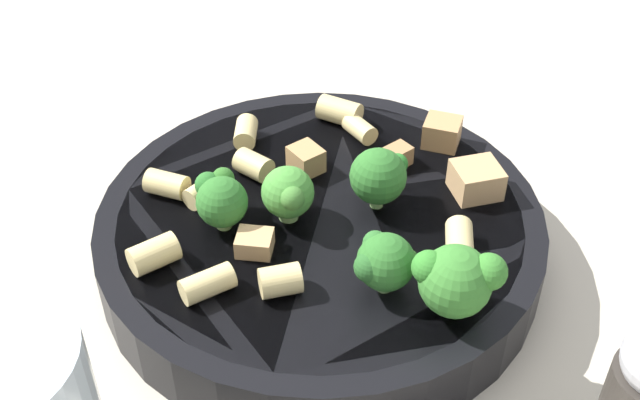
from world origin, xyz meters
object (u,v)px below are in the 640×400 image
(rigatoni_5, at_px, (246,132))
(rigatoni_6, at_px, (340,111))
(broccoli_floret_2, at_px, (289,194))
(rigatoni_3, at_px, (254,165))
(chicken_chunk_2, at_px, (299,160))
(rigatoni_8, at_px, (360,129))
(rigatoni_0, at_px, (280,281))
(chicken_chunk_0, at_px, (474,177))
(rigatoni_1, at_px, (204,192))
(rigatoni_9, at_px, (459,242))
(chicken_chunk_1, at_px, (255,243))
(broccoli_floret_3, at_px, (377,172))
(rigatoni_7, at_px, (154,254))
(broccoli_floret_0, at_px, (456,279))
(rigatoni_2, at_px, (208,284))
(chicken_chunk_3, at_px, (397,156))
(broccoli_floret_1, at_px, (220,194))
(rigatoni_4, at_px, (167,184))
(pasta_bowl, at_px, (320,232))
(broccoli_floret_4, at_px, (384,262))

(rigatoni_5, bearing_deg, rigatoni_6, 8.47)
(broccoli_floret_2, bearing_deg, rigatoni_3, 107.22)
(broccoli_floret_2, xyz_separation_m, chicken_chunk_2, (0.01, 0.05, -0.01))
(rigatoni_3, height_order, rigatoni_8, rigatoni_3)
(rigatoni_0, xyz_separation_m, rigatoni_3, (0.00, 0.10, -0.00))
(rigatoni_3, distance_m, chicken_chunk_0, 0.14)
(broccoli_floret_2, height_order, rigatoni_1, broccoli_floret_2)
(rigatoni_1, xyz_separation_m, rigatoni_5, (0.03, 0.06, 0.00))
(rigatoni_5, height_order, rigatoni_9, same)
(rigatoni_6, bearing_deg, chicken_chunk_1, -123.02)
(broccoli_floret_3, xyz_separation_m, rigatoni_7, (-0.13, -0.03, -0.01))
(broccoli_floret_0, height_order, rigatoni_7, broccoli_floret_0)
(rigatoni_1, relative_size, rigatoni_2, 0.81)
(rigatoni_2, bearing_deg, chicken_chunk_3, 34.57)
(rigatoni_9, bearing_deg, rigatoni_1, 151.21)
(broccoli_floret_1, height_order, rigatoni_8, broccoli_floret_1)
(broccoli_floret_0, bearing_deg, rigatoni_4, 137.12)
(broccoli_floret_1, xyz_separation_m, rigatoni_1, (-0.01, 0.02, -0.01))
(broccoli_floret_3, distance_m, rigatoni_9, 0.06)
(broccoli_floret_0, relative_size, rigatoni_9, 1.65)
(broccoli_floret_3, bearing_deg, rigatoni_1, 167.68)
(rigatoni_1, height_order, rigatoni_6, rigatoni_6)
(rigatoni_0, xyz_separation_m, rigatoni_9, (0.10, 0.01, -0.00))
(broccoli_floret_1, distance_m, chicken_chunk_1, 0.04)
(pasta_bowl, relative_size, rigatoni_5, 11.26)
(rigatoni_4, distance_m, rigatoni_7, 0.06)
(pasta_bowl, distance_m, chicken_chunk_1, 0.05)
(rigatoni_6, bearing_deg, rigatoni_1, -146.25)
(broccoli_floret_0, relative_size, rigatoni_8, 2.01)
(broccoli_floret_2, relative_size, rigatoni_0, 1.60)
(rigatoni_0, xyz_separation_m, rigatoni_2, (-0.04, 0.01, -0.00))
(chicken_chunk_1, bearing_deg, rigatoni_9, -12.43)
(broccoli_floret_2, bearing_deg, rigatoni_8, 50.23)
(rigatoni_1, relative_size, rigatoni_6, 0.81)
(broccoli_floret_0, bearing_deg, broccoli_floret_3, 99.41)
(rigatoni_3, bearing_deg, rigatoni_0, -90.24)
(broccoli_floret_4, distance_m, rigatoni_0, 0.06)
(broccoli_floret_1, relative_size, chicken_chunk_2, 1.73)
(rigatoni_4, bearing_deg, rigatoni_2, -79.81)
(chicken_chunk_1, bearing_deg, rigatoni_0, -75.65)
(rigatoni_7, bearing_deg, rigatoni_1, 57.42)
(broccoli_floret_3, bearing_deg, rigatoni_6, 91.43)
(rigatoni_2, relative_size, rigatoni_9, 1.01)
(chicken_chunk_1, bearing_deg, rigatoni_4, 126.53)
(pasta_bowl, bearing_deg, broccoli_floret_2, -173.88)
(broccoli_floret_4, xyz_separation_m, chicken_chunk_3, (0.04, 0.10, -0.01))
(rigatoni_0, height_order, rigatoni_2, rigatoni_0)
(broccoli_floret_0, xyz_separation_m, rigatoni_5, (-0.08, 0.17, -0.02))
(rigatoni_4, bearing_deg, broccoli_floret_0, -42.88)
(chicken_chunk_0, relative_size, chicken_chunk_1, 1.38)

